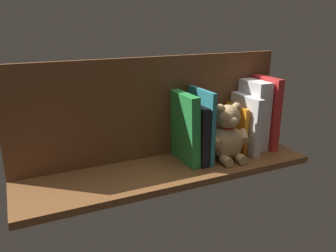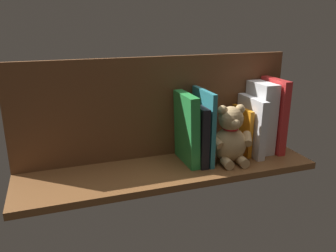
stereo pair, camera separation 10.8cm
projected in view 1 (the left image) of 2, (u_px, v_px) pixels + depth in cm
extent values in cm
cube|color=brown|center=(168.00, 170.00, 112.55)|extent=(96.38, 26.31, 2.20)
cube|color=brown|center=(154.00, 108.00, 116.38)|extent=(96.38, 1.50, 34.57)
cube|color=red|center=(265.00, 112.00, 126.96)|extent=(2.76, 14.34, 26.28)
cube|color=white|center=(253.00, 115.00, 125.87)|extent=(5.67, 12.70, 25.10)
cube|color=silver|center=(245.00, 123.00, 123.38)|extent=(2.90, 15.93, 20.47)
cube|color=orange|center=(236.00, 128.00, 124.39)|extent=(1.53, 12.51, 16.60)
ellipsoid|color=tan|center=(227.00, 142.00, 117.12)|extent=(12.26, 11.19, 11.93)
sphere|color=tan|center=(228.00, 117.00, 114.38)|extent=(8.20, 8.20, 8.20)
sphere|color=tan|center=(237.00, 107.00, 114.42)|extent=(3.17, 3.17, 3.17)
sphere|color=tan|center=(220.00, 109.00, 112.47)|extent=(3.17, 3.17, 3.17)
sphere|color=#DBB77F|center=(233.00, 121.00, 111.43)|extent=(3.17, 3.17, 3.17)
cylinder|color=tan|center=(244.00, 136.00, 116.95)|extent=(5.05, 6.49, 4.41)
cylinder|color=tan|center=(214.00, 140.00, 113.35)|extent=(4.17, 6.37, 4.41)
cylinder|color=tan|center=(240.00, 159.00, 114.76)|extent=(3.59, 4.76, 3.17)
cylinder|color=tan|center=(226.00, 161.00, 113.05)|extent=(3.59, 4.76, 3.17)
torus|color=red|center=(227.00, 126.00, 115.37)|extent=(5.95, 5.95, 0.93)
cube|color=teal|center=(201.00, 125.00, 115.15)|extent=(1.50, 16.26, 24.40)
cube|color=black|center=(194.00, 132.00, 114.88)|extent=(2.53, 16.17, 19.77)
cube|color=green|center=(185.00, 128.00, 113.30)|extent=(3.86, 15.43, 23.55)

